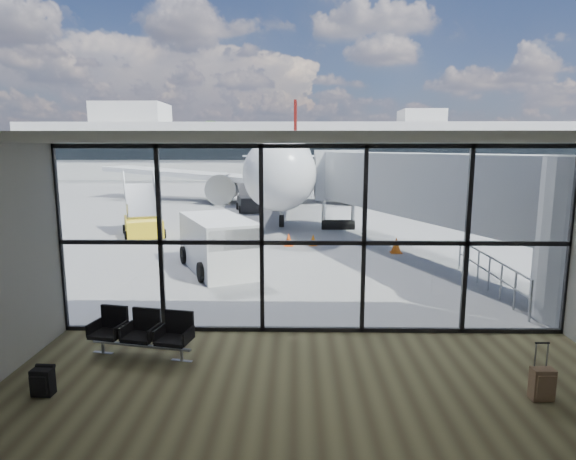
{
  "coord_description": "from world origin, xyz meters",
  "views": [
    {
      "loc": [
        -0.38,
        -11.09,
        4.39
      ],
      "look_at": [
        -0.64,
        3.0,
        1.99
      ],
      "focal_mm": 30.0,
      "sensor_mm": 36.0,
      "label": 1
    }
  ],
  "objects_px": {
    "seating_row": "(143,330)",
    "mobile_stairs": "(143,224)",
    "backpack": "(42,382)",
    "belt_loader": "(249,202)",
    "airliner": "(291,165)",
    "suitcase": "(542,384)",
    "service_van": "(219,243)"
  },
  "relations": [
    {
      "from": "belt_loader",
      "to": "service_van",
      "type": "bearing_deg",
      "value": -100.2
    },
    {
      "from": "suitcase",
      "to": "service_van",
      "type": "bearing_deg",
      "value": 126.2
    },
    {
      "from": "service_van",
      "to": "mobile_stairs",
      "type": "relative_size",
      "value": 1.22
    },
    {
      "from": "service_van",
      "to": "belt_loader",
      "type": "distance_m",
      "value": 16.77
    },
    {
      "from": "seating_row",
      "to": "backpack",
      "type": "height_order",
      "value": "seating_row"
    },
    {
      "from": "backpack",
      "to": "service_van",
      "type": "xyz_separation_m",
      "value": [
        1.74,
        9.1,
        0.72
      ]
    },
    {
      "from": "suitcase",
      "to": "airliner",
      "type": "relative_size",
      "value": 0.03
    },
    {
      "from": "belt_loader",
      "to": "mobile_stairs",
      "type": "relative_size",
      "value": 1.07
    },
    {
      "from": "backpack",
      "to": "airliner",
      "type": "bearing_deg",
      "value": 86.22
    },
    {
      "from": "backpack",
      "to": "airliner",
      "type": "relative_size",
      "value": 0.01
    },
    {
      "from": "airliner",
      "to": "seating_row",
      "type": "bearing_deg",
      "value": -93.69
    },
    {
      "from": "airliner",
      "to": "service_van",
      "type": "relative_size",
      "value": 7.99
    },
    {
      "from": "backpack",
      "to": "service_van",
      "type": "bearing_deg",
      "value": 82.25
    },
    {
      "from": "airliner",
      "to": "suitcase",
      "type": "bearing_deg",
      "value": -80.54
    },
    {
      "from": "seating_row",
      "to": "mobile_stairs",
      "type": "distance_m",
      "value": 15.01
    },
    {
      "from": "backpack",
      "to": "belt_loader",
      "type": "height_order",
      "value": "belt_loader"
    },
    {
      "from": "seating_row",
      "to": "backpack",
      "type": "bearing_deg",
      "value": -114.41
    },
    {
      "from": "mobile_stairs",
      "to": "backpack",
      "type": "bearing_deg",
      "value": -100.37
    },
    {
      "from": "backpack",
      "to": "suitcase",
      "type": "distance_m",
      "value": 8.87
    },
    {
      "from": "seating_row",
      "to": "airliner",
      "type": "height_order",
      "value": "airliner"
    },
    {
      "from": "backpack",
      "to": "service_van",
      "type": "relative_size",
      "value": 0.11
    },
    {
      "from": "seating_row",
      "to": "service_van",
      "type": "distance_m",
      "value": 7.37
    },
    {
      "from": "airliner",
      "to": "mobile_stairs",
      "type": "relative_size",
      "value": 9.78
    },
    {
      "from": "backpack",
      "to": "suitcase",
      "type": "relative_size",
      "value": 0.53
    },
    {
      "from": "mobile_stairs",
      "to": "suitcase",
      "type": "bearing_deg",
      "value": -74.8
    },
    {
      "from": "service_van",
      "to": "belt_loader",
      "type": "bearing_deg",
      "value": 67.46
    },
    {
      "from": "seating_row",
      "to": "mobile_stairs",
      "type": "bearing_deg",
      "value": 119.11
    },
    {
      "from": "seating_row",
      "to": "suitcase",
      "type": "relative_size",
      "value": 2.17
    },
    {
      "from": "seating_row",
      "to": "service_van",
      "type": "bearing_deg",
      "value": 97.94
    },
    {
      "from": "service_van",
      "to": "seating_row",
      "type": "bearing_deg",
      "value": -118.09
    },
    {
      "from": "backpack",
      "to": "suitcase",
      "type": "bearing_deg",
      "value": 2.99
    },
    {
      "from": "suitcase",
      "to": "belt_loader",
      "type": "relative_size",
      "value": 0.25
    }
  ]
}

